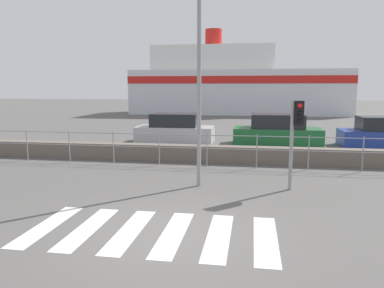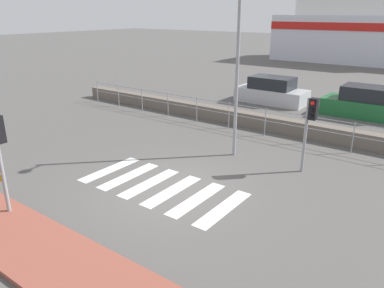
% 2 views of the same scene
% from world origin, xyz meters
% --- Properties ---
extents(ground_plane, '(160.00, 160.00, 0.00)m').
position_xyz_m(ground_plane, '(0.00, 0.00, 0.00)').
color(ground_plane, '#565451').
extents(crosswalk, '(4.95, 2.40, 0.01)m').
position_xyz_m(crosswalk, '(-0.33, 0.00, 0.00)').
color(crosswalk, silver).
rests_on(crosswalk, ground_plane).
extents(seawall, '(23.88, 0.55, 0.63)m').
position_xyz_m(seawall, '(0.00, 7.32, 0.32)').
color(seawall, '#6B6056').
rests_on(seawall, ground_plane).
extents(harbor_fence, '(21.53, 0.04, 1.21)m').
position_xyz_m(harbor_fence, '(0.00, 6.45, 0.79)').
color(harbor_fence, gray).
rests_on(harbor_fence, ground_plane).
extents(traffic_light_far, '(0.34, 0.32, 2.51)m').
position_xyz_m(traffic_light_far, '(2.81, 3.67, 1.85)').
color(traffic_light_far, gray).
rests_on(traffic_light_far, ground_plane).
extents(streetlamp, '(0.32, 0.98, 5.83)m').
position_xyz_m(streetlamp, '(0.10, 3.51, 3.62)').
color(streetlamp, gray).
rests_on(streetlamp, ground_plane).
extents(ferry_boat, '(22.90, 6.27, 9.04)m').
position_xyz_m(ferry_boat, '(-0.56, 34.42, 3.09)').
color(ferry_boat, silver).
rests_on(ferry_boat, ground_plane).
extents(parked_car_silver, '(4.03, 1.77, 1.51)m').
position_xyz_m(parked_car_silver, '(-2.41, 12.30, 0.64)').
color(parked_car_silver, '#BCBCC1').
rests_on(parked_car_silver, ground_plane).
extents(parked_car_green, '(4.34, 1.86, 1.54)m').
position_xyz_m(parked_car_green, '(2.86, 12.30, 0.65)').
color(parked_car_green, '#1E6633').
rests_on(parked_car_green, ground_plane).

